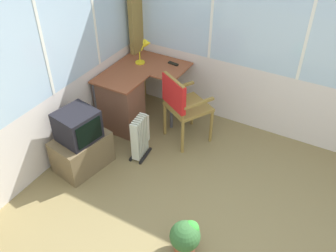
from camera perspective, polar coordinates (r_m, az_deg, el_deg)
name	(u,v)px	position (r m, az deg, el deg)	size (l,w,h in m)	color
north_window_panel	(13,75)	(3.96, -22.96, 7.34)	(4.22, 0.07, 2.67)	silver
east_window_panel	(306,44)	(4.57, 20.66, 11.84)	(0.07, 4.67, 2.67)	silver
curtain_corner	(136,17)	(5.22, -4.99, 16.60)	(0.26, 0.07, 2.57)	olive
desk	(123,101)	(4.95, -7.05, 3.83)	(1.11, 0.94, 0.77)	brown
desk_lamp	(146,48)	(5.04, -3.49, 12.10)	(0.23, 0.20, 0.33)	yellow
tv_remote	(173,64)	(5.05, 0.82, 9.69)	(0.04, 0.15, 0.02)	black
wooden_armchair	(180,101)	(4.54, 1.93, 3.89)	(0.66, 0.66, 0.97)	olive
tv_on_stand	(81,144)	(4.43, -13.43, -2.67)	(0.71, 0.54, 0.79)	brown
space_heater	(141,136)	(4.52, -4.30, -1.61)	(0.36, 0.20, 0.57)	silver
potted_plant	(186,237)	(3.60, 2.77, -16.83)	(0.29, 0.29, 0.37)	#9A5134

